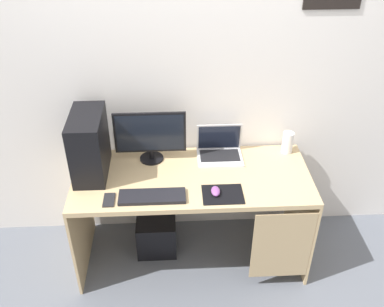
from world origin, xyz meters
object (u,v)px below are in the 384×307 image
(laptop, at_px, (220,150))
(speaker, at_px, (288,143))
(monitor, at_px, (150,136))
(subwoofer, at_px, (157,233))
(cell_phone, at_px, (109,200))
(keyboard, at_px, (152,197))
(mouse_left, at_px, (216,191))
(pc_tower, at_px, (89,145))

(laptop, relative_size, speaker, 2.00)
(monitor, xyz_separation_m, subwoofer, (0.01, -0.11, -0.80))
(monitor, xyz_separation_m, cell_phone, (-0.25, -0.43, -0.19))
(laptop, height_order, subwoofer, laptop)
(keyboard, xyz_separation_m, cell_phone, (-0.27, -0.01, -0.01))
(subwoofer, bearing_deg, cell_phone, -129.82)
(mouse_left, bearing_deg, keyboard, -177.14)
(laptop, distance_m, mouse_left, 0.43)
(subwoofer, bearing_deg, laptop, 16.38)
(mouse_left, distance_m, cell_phone, 0.67)
(pc_tower, distance_m, cell_phone, 0.40)
(monitor, bearing_deg, cell_phone, -120.54)
(cell_phone, distance_m, subwoofer, 0.74)
(monitor, height_order, mouse_left, monitor)
(pc_tower, height_order, monitor, pc_tower)
(speaker, height_order, subwoofer, speaker)
(keyboard, bearing_deg, mouse_left, 2.86)
(speaker, height_order, mouse_left, speaker)
(pc_tower, bearing_deg, speaker, 7.13)
(speaker, xyz_separation_m, cell_phone, (-1.23, -0.48, -0.07))
(mouse_left, xyz_separation_m, subwoofer, (-0.40, 0.29, -0.63))
(mouse_left, relative_size, cell_phone, 0.74)
(mouse_left, bearing_deg, subwoofer, 144.81)
(keyboard, distance_m, subwoofer, 0.69)
(keyboard, bearing_deg, laptop, 43.45)
(pc_tower, height_order, speaker, pc_tower)
(laptop, xyz_separation_m, mouse_left, (-0.07, -0.42, -0.02))
(mouse_left, bearing_deg, speaker, 38.84)
(monitor, distance_m, subwoofer, 0.81)
(mouse_left, xyz_separation_m, cell_phone, (-0.67, -0.03, -0.02))
(pc_tower, xyz_separation_m, subwoofer, (0.40, 0.01, -0.82))
(laptop, height_order, mouse_left, laptop)
(keyboard, height_order, subwoofer, keyboard)
(laptop, bearing_deg, monitor, -177.12)
(laptop, height_order, cell_phone, laptop)
(speaker, relative_size, subwoofer, 0.55)
(monitor, xyz_separation_m, speaker, (0.97, 0.05, -0.12))
(speaker, distance_m, mouse_left, 0.72)
(laptop, distance_m, subwoofer, 0.82)
(speaker, distance_m, cell_phone, 1.32)
(pc_tower, bearing_deg, mouse_left, -19.07)
(pc_tower, bearing_deg, laptop, 9.44)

